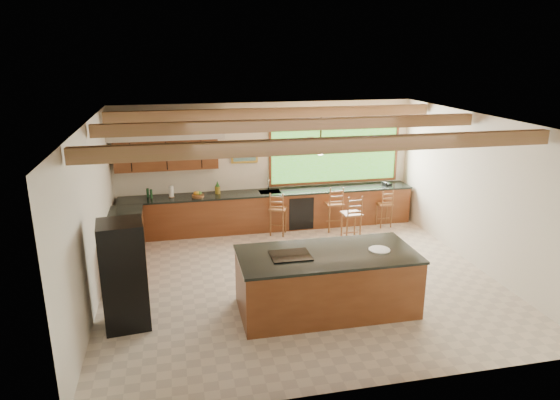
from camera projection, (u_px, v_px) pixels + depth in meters
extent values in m
plane|color=#B9AA9A|center=(300.00, 279.00, 9.44)|extent=(7.20, 7.20, 0.00)
cube|color=beige|center=(267.00, 165.00, 12.05)|extent=(7.20, 0.04, 3.00)
cube|color=beige|center=(369.00, 282.00, 5.97)|extent=(7.20, 0.04, 3.00)
cube|color=beige|center=(91.00, 217.00, 8.28)|extent=(0.04, 6.50, 3.00)
cube|color=beige|center=(479.00, 192.00, 9.74)|extent=(0.04, 6.50, 3.00)
cube|color=#9E6C4F|center=(302.00, 121.00, 8.58)|extent=(7.20, 6.50, 0.04)
cube|color=#94634A|center=(330.00, 145.00, 7.12)|extent=(7.10, 0.15, 0.22)
cube|color=#94634A|center=(295.00, 125.00, 9.08)|extent=(7.10, 0.15, 0.22)
cube|color=#94634A|center=(275.00, 113.00, 10.77)|extent=(7.10, 0.15, 0.22)
cube|color=brown|center=(167.00, 154.00, 11.28)|extent=(2.30, 0.35, 0.70)
cube|color=beige|center=(165.00, 128.00, 11.04)|extent=(2.60, 0.50, 0.48)
cylinder|color=#FFEABF|center=(133.00, 140.00, 10.96)|extent=(0.10, 0.10, 0.01)
cylinder|color=#FFEABF|center=(197.00, 138.00, 11.25)|extent=(0.10, 0.10, 0.01)
cube|color=#63B23F|center=(335.00, 155.00, 12.32)|extent=(3.20, 0.04, 1.30)
cube|color=gold|center=(244.00, 152.00, 11.81)|extent=(0.64, 0.03, 0.54)
cube|color=#3B6A59|center=(244.00, 152.00, 11.79)|extent=(0.54, 0.01, 0.44)
cube|color=brown|center=(270.00, 211.00, 12.04)|extent=(7.00, 0.65, 0.88)
cube|color=black|center=(270.00, 193.00, 11.91)|extent=(7.04, 0.69, 0.04)
cube|color=brown|center=(125.00, 245.00, 9.92)|extent=(0.65, 2.35, 0.88)
cube|color=black|center=(122.00, 223.00, 9.78)|extent=(0.69, 2.39, 0.04)
cube|color=black|center=(301.00, 214.00, 11.88)|extent=(0.60, 0.02, 0.78)
cube|color=silver|center=(270.00, 192.00, 11.90)|extent=(0.50, 0.38, 0.03)
cylinder|color=silver|center=(268.00, 184.00, 12.04)|extent=(0.03, 0.03, 0.30)
cylinder|color=silver|center=(269.00, 179.00, 11.91)|extent=(0.03, 0.20, 0.03)
cylinder|color=white|center=(171.00, 192.00, 11.42)|extent=(0.11, 0.11, 0.27)
cylinder|color=#1B4422|center=(148.00, 193.00, 11.44)|extent=(0.06, 0.06, 0.21)
cylinder|color=#1B4422|center=(151.00, 194.00, 11.34)|extent=(0.06, 0.06, 0.21)
cube|color=black|center=(387.00, 184.00, 12.43)|extent=(0.24, 0.21, 0.09)
cube|color=brown|center=(326.00, 283.00, 8.23)|extent=(2.87, 1.33, 0.97)
cube|color=black|center=(327.00, 254.00, 8.08)|extent=(2.91, 1.38, 0.04)
cube|color=black|center=(290.00, 255.00, 7.95)|extent=(0.64, 0.51, 0.02)
cylinder|color=white|center=(379.00, 250.00, 8.19)|extent=(0.35, 0.35, 0.02)
cube|color=black|center=(124.00, 275.00, 7.64)|extent=(0.73, 0.72, 1.72)
cube|color=silver|center=(147.00, 273.00, 7.71)|extent=(0.02, 0.05, 1.58)
cube|color=brown|center=(278.00, 209.00, 11.57)|extent=(0.50, 0.50, 0.04)
cylinder|color=brown|center=(273.00, 224.00, 11.50)|extent=(0.04, 0.04, 0.62)
cylinder|color=brown|center=(286.00, 223.00, 11.56)|extent=(0.04, 0.04, 0.62)
cylinder|color=brown|center=(271.00, 220.00, 11.78)|extent=(0.04, 0.04, 0.62)
cylinder|color=brown|center=(283.00, 219.00, 11.84)|extent=(0.04, 0.04, 0.62)
cube|color=brown|center=(351.00, 214.00, 11.07)|extent=(0.42, 0.42, 0.04)
cylinder|color=brown|center=(346.00, 231.00, 10.99)|extent=(0.04, 0.04, 0.66)
cylinder|color=brown|center=(360.00, 230.00, 11.05)|extent=(0.04, 0.04, 0.66)
cylinder|color=brown|center=(342.00, 227.00, 11.28)|extent=(0.04, 0.04, 0.66)
cylinder|color=brown|center=(355.00, 226.00, 11.35)|extent=(0.04, 0.04, 0.66)
cube|color=brown|center=(334.00, 203.00, 11.84)|extent=(0.40, 0.40, 0.04)
cylinder|color=brown|center=(329.00, 220.00, 11.76)|extent=(0.04, 0.04, 0.65)
cylinder|color=brown|center=(342.00, 219.00, 11.82)|extent=(0.04, 0.04, 0.65)
cylinder|color=brown|center=(325.00, 216.00, 12.05)|extent=(0.04, 0.04, 0.65)
cylinder|color=brown|center=(338.00, 215.00, 12.12)|extent=(0.04, 0.04, 0.65)
cube|color=brown|center=(385.00, 204.00, 12.13)|extent=(0.35, 0.35, 0.04)
cylinder|color=brown|center=(381.00, 218.00, 12.06)|extent=(0.03, 0.03, 0.55)
cylinder|color=brown|center=(391.00, 217.00, 12.12)|extent=(0.03, 0.03, 0.55)
cylinder|color=brown|center=(377.00, 214.00, 12.31)|extent=(0.03, 0.03, 0.55)
cylinder|color=brown|center=(387.00, 213.00, 12.37)|extent=(0.03, 0.03, 0.55)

